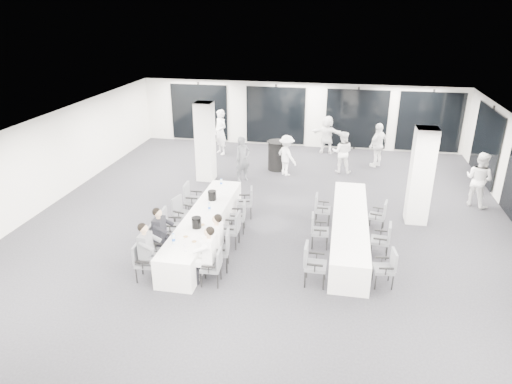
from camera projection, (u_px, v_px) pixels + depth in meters
room at (304, 168)px, 13.56m from camera, size 14.04×16.04×2.84m
column_left at (205, 142)px, 16.09m from camera, size 0.60×0.60×2.80m
column_right at (421, 176)px, 12.88m from camera, size 0.60×0.60×2.80m
banquet_table_main at (205, 227)px, 12.22m from camera, size 0.90×5.00×0.75m
banquet_table_side at (349, 230)px, 12.08m from camera, size 0.90×5.00×0.75m
cocktail_table at (277, 155)px, 17.36m from camera, size 0.80×0.80×1.12m
chair_main_left_near at (143, 260)px, 10.40m from camera, size 0.48×0.53×0.90m
chair_main_left_second at (156, 241)px, 11.15m from camera, size 0.48×0.54×0.94m
chair_main_left_mid at (169, 224)px, 11.95m from camera, size 0.54×0.59×0.98m
chair_main_left_fourth at (181, 211)px, 12.78m from camera, size 0.58×0.60×0.94m
chair_main_left_far at (191, 197)px, 13.61m from camera, size 0.52×0.58×1.00m
chair_main_right_near at (214, 264)px, 10.22m from camera, size 0.47×0.52×0.88m
chair_main_right_second at (222, 248)px, 10.79m from camera, size 0.58×0.62×1.00m
chair_main_right_mid at (233, 227)px, 11.82m from camera, size 0.49×0.54×0.95m
chair_main_right_fourth at (240, 215)px, 12.60m from camera, size 0.51×0.55×0.90m
chair_main_right_far at (247, 200)px, 13.50m from camera, size 0.54×0.57×0.91m
chair_side_left_near at (312, 262)px, 10.21m from camera, size 0.51×0.57×0.99m
chair_side_left_mid at (317, 229)px, 11.83m from camera, size 0.48×0.53×0.90m
chair_side_left_far at (320, 207)px, 13.11m from camera, size 0.45×0.50×0.88m
chair_side_right_near at (387, 266)px, 10.16m from camera, size 0.50×0.54×0.88m
chair_side_right_mid at (383, 238)px, 11.36m from camera, size 0.50×0.54×0.90m
chair_side_right_far at (380, 214)px, 12.66m from camera, size 0.52×0.56×0.89m
seated_guest_a at (148, 249)px, 10.26m from camera, size 0.50×0.38×1.44m
seated_guest_b at (162, 232)px, 11.01m from camera, size 0.50×0.38×1.44m
seated_guest_c at (207, 252)px, 10.13m from camera, size 0.50×0.38×1.44m
seated_guest_d at (215, 238)px, 10.72m from camera, size 0.50×0.38×1.44m
standing_guest_a at (243, 156)px, 16.14m from camera, size 0.85×0.85×1.83m
standing_guest_b at (342, 149)px, 16.96m from camera, size 0.89×0.58×1.79m
standing_guest_c at (287, 153)px, 16.71m from camera, size 1.18×1.17×1.71m
standing_guest_d at (378, 142)px, 17.56m from camera, size 1.23×1.29×1.95m
standing_guest_f at (327, 132)px, 19.19m from camera, size 1.76×0.93×1.82m
standing_guest_g at (220, 129)px, 19.04m from camera, size 1.00×0.98×2.13m
standing_guest_h at (480, 176)px, 14.09m from camera, size 1.10×1.07×1.98m
ice_bucket_near at (197, 223)px, 11.31m from camera, size 0.24×0.24×0.27m
ice_bucket_far at (212, 195)px, 12.92m from camera, size 0.24×0.24×0.27m
water_bottle_a at (173, 239)px, 10.57m from camera, size 0.08×0.08×0.24m
water_bottle_b at (209, 207)px, 12.25m from camera, size 0.07×0.07×0.22m
water_bottle_c at (221, 182)px, 13.93m from camera, size 0.07×0.07×0.22m
plate_a at (186, 237)px, 10.89m from camera, size 0.19×0.19×0.03m
plate_b at (194, 242)px, 10.66m from camera, size 0.19×0.19×0.03m
plate_c at (202, 225)px, 11.48m from camera, size 0.21×0.21×0.03m
wine_glass at (185, 246)px, 10.20m from camera, size 0.08×0.08×0.20m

